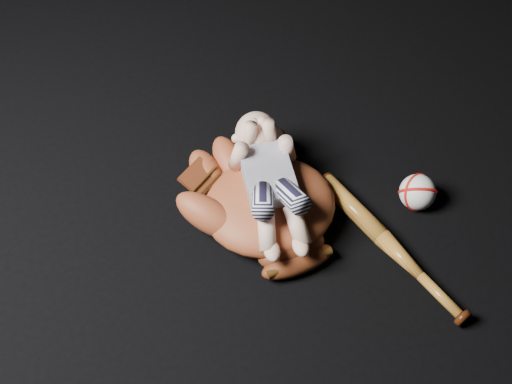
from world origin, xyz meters
TOP-DOWN VIEW (x-y plane):
  - baseball_glove at (0.04, 0.01)m, footprint 0.46×0.50m
  - newborn_baby at (0.05, 0.01)m, footprint 0.18×0.38m
  - baseball_bat at (0.28, -0.12)m, footprint 0.23×0.42m
  - baseball at (0.38, -0.01)m, footprint 0.09×0.09m

SIDE VIEW (x-z plane):
  - baseball_bat at x=0.28m, z-range 0.00..0.04m
  - baseball at x=0.38m, z-range 0.00..0.08m
  - baseball_glove at x=0.04m, z-range 0.00..0.13m
  - newborn_baby at x=0.05m, z-range 0.05..0.20m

